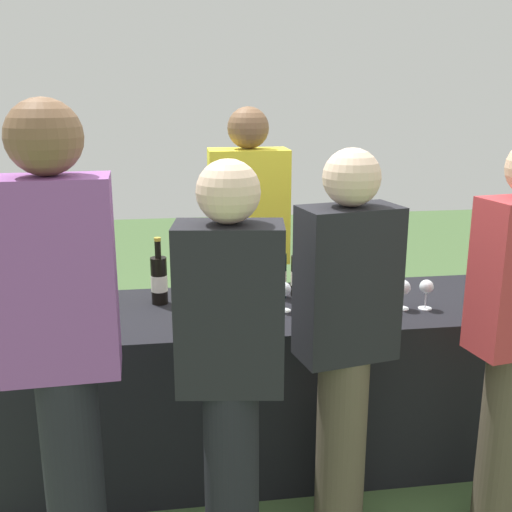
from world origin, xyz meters
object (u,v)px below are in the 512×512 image
at_px(wine_glass_4, 403,289).
at_px(guest_2, 345,336).
at_px(server_pouring, 249,248).
at_px(guest_0, 62,342).
at_px(guest_1, 230,366).
at_px(wine_bottle_3, 241,279).
at_px(wine_bottle_2, 159,280).
at_px(wine_glass_2, 284,291).
at_px(wine_glass_3, 303,290).
at_px(wine_glass_0, 229,294).
at_px(wine_glass_1, 247,294).
at_px(wine_bottle_1, 94,282).
at_px(wine_bottle_5, 299,275).
at_px(wine_bottle_6, 359,271).
at_px(wine_bottle_0, 60,282).
at_px(wine_glass_5, 426,288).
at_px(wine_bottle_4, 279,275).

distance_m(wine_glass_4, guest_2, 0.61).
height_order(server_pouring, guest_0, guest_0).
bearing_deg(guest_1, wine_bottle_3, 88.47).
bearing_deg(wine_bottle_2, wine_glass_2, -18.51).
bearing_deg(server_pouring, wine_glass_3, 102.84).
distance_m(wine_glass_0, wine_glass_1, 0.08).
distance_m(wine_bottle_1, wine_bottle_5, 0.98).
height_order(wine_bottle_5, server_pouring, server_pouring).
relative_size(wine_glass_0, wine_glass_3, 1.00).
relative_size(wine_bottle_6, wine_glass_4, 2.22).
bearing_deg(wine_bottle_2, guest_0, -108.99).
relative_size(wine_bottle_3, wine_bottle_6, 1.00).
height_order(wine_bottle_2, wine_bottle_3, wine_bottle_2).
relative_size(wine_glass_3, guest_0, 0.08).
distance_m(wine_bottle_2, server_pouring, 0.72).
distance_m(wine_bottle_3, wine_glass_4, 0.75).
bearing_deg(wine_bottle_6, guest_2, -111.07).
relative_size(wine_bottle_2, wine_glass_1, 2.43).
relative_size(wine_bottle_0, wine_glass_5, 2.19).
bearing_deg(wine_bottle_4, wine_glass_3, -70.42).
xyz_separation_m(wine_bottle_3, wine_glass_3, (0.26, -0.17, -0.01)).
relative_size(wine_bottle_1, wine_bottle_3, 0.93).
height_order(wine_bottle_2, wine_glass_1, wine_bottle_2).
relative_size(wine_bottle_1, wine_glass_2, 2.09).
bearing_deg(wine_glass_3, wine_bottle_1, 165.46).
bearing_deg(wine_glass_5, wine_glass_3, 174.12).
height_order(wine_bottle_5, guest_1, guest_1).
height_order(wine_bottle_2, wine_glass_5, wine_bottle_2).
relative_size(wine_bottle_1, wine_glass_5, 2.06).
xyz_separation_m(wine_bottle_1, wine_glass_0, (0.62, -0.25, -0.01)).
relative_size(wine_glass_2, server_pouring, 0.08).
xyz_separation_m(wine_bottle_4, wine_glass_3, (0.07, -0.20, -0.01)).
bearing_deg(guest_1, wine_bottle_2, 113.64).
distance_m(wine_bottle_3, wine_bottle_5, 0.29).
height_order(wine_glass_0, wine_glass_5, wine_glass_5).
bearing_deg(server_pouring, wine_bottle_0, 27.20).
height_order(wine_bottle_6, server_pouring, server_pouring).
xyz_separation_m(wine_glass_5, server_pouring, (-0.72, 0.78, 0.02)).
relative_size(wine_bottle_2, wine_glass_3, 2.33).
distance_m(server_pouring, guest_2, 1.24).
xyz_separation_m(wine_bottle_0, wine_glass_2, (1.02, -0.24, -0.01)).
bearing_deg(wine_glass_1, wine_glass_0, -178.60).
bearing_deg(wine_glass_1, server_pouring, 81.87).
bearing_deg(guest_0, wine_bottle_4, 42.31).
xyz_separation_m(wine_bottle_4, wine_glass_2, (-0.01, -0.20, -0.01)).
bearing_deg(server_pouring, wine_bottle_3, 79.73).
xyz_separation_m(wine_bottle_2, wine_bottle_3, (0.39, -0.03, -0.01)).
bearing_deg(wine_bottle_0, wine_bottle_2, -5.89).
xyz_separation_m(wine_bottle_5, guest_0, (-0.98, -0.89, 0.08)).
relative_size(wine_glass_1, server_pouring, 0.08).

